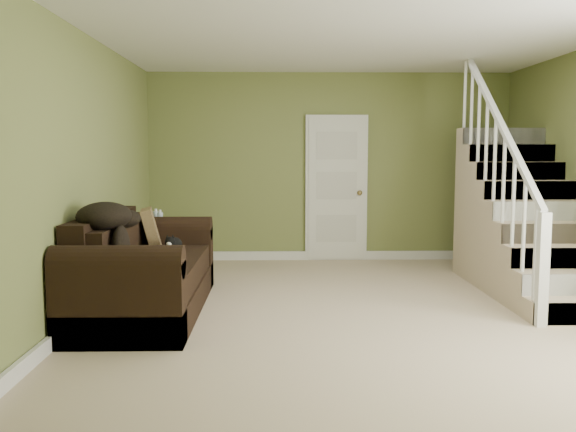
{
  "coord_description": "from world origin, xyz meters",
  "views": [
    {
      "loc": [
        -0.76,
        -5.74,
        1.51
      ],
      "look_at": [
        -0.63,
        0.13,
        0.89
      ],
      "focal_mm": 38.0,
      "sensor_mm": 36.0,
      "label": 1
    }
  ],
  "objects_px": {
    "side_table": "(155,255)",
    "banana": "(152,267)",
    "sofa": "(141,275)",
    "cat": "(174,245)"
  },
  "relations": [
    {
      "from": "side_table",
      "to": "banana",
      "type": "distance_m",
      "value": 1.97
    },
    {
      "from": "sofa",
      "to": "cat",
      "type": "bearing_deg",
      "value": 58.11
    },
    {
      "from": "side_table",
      "to": "cat",
      "type": "relative_size",
      "value": 2.02
    },
    {
      "from": "sofa",
      "to": "cat",
      "type": "xyz_separation_m",
      "value": [
        0.24,
        0.39,
        0.23
      ]
    },
    {
      "from": "side_table",
      "to": "cat",
      "type": "height_order",
      "value": "side_table"
    },
    {
      "from": "sofa",
      "to": "side_table",
      "type": "height_order",
      "value": "sofa"
    },
    {
      "from": "sofa",
      "to": "banana",
      "type": "relative_size",
      "value": 10.69
    },
    {
      "from": "cat",
      "to": "banana",
      "type": "height_order",
      "value": "cat"
    },
    {
      "from": "sofa",
      "to": "cat",
      "type": "height_order",
      "value": "sofa"
    },
    {
      "from": "sofa",
      "to": "side_table",
      "type": "xyz_separation_m",
      "value": [
        -0.14,
        1.34,
        -0.04
      ]
    }
  ]
}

